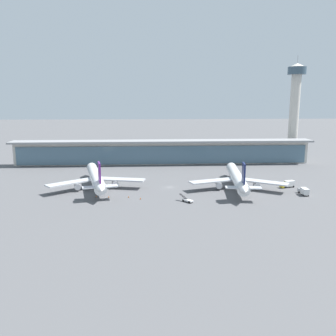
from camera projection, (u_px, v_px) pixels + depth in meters
The scene contains 12 objects.
ground_plane at pixel (169, 187), 162.81m from camera, with size 1200.00×1200.00×0.00m, color #515154.
airliner_left_stand at pixel (96, 178), 160.90m from camera, with size 43.46×57.40×15.43m.
airliner_centre_stand at pixel (237, 178), 160.20m from camera, with size 44.19×57.90×15.43m.
service_truck_near_nose_yellow at pixel (288, 184), 162.18m from camera, with size 7.65×4.44×3.10m.
service_truck_under_wing_grey at pixel (304, 191), 149.44m from camera, with size 2.58×7.37×3.10m.
service_truck_mid_apron_white at pixel (187, 200), 138.99m from camera, with size 5.42×6.07×2.70m.
terminal_building at pixel (163, 152), 221.18m from camera, with size 187.90×12.80×15.20m.
control_tower at pixel (295, 104), 235.84m from camera, with size 12.00×12.00×69.09m.
safety_cone_alpha at pixel (129, 197), 145.49m from camera, with size 0.62×0.62×0.70m.
safety_cone_bravo at pixel (109, 197), 145.54m from camera, with size 0.62×0.62×0.70m.
safety_cone_charlie at pixel (140, 199), 142.88m from camera, with size 0.62×0.62×0.70m.
safety_cone_delta at pixel (96, 196), 146.06m from camera, with size 0.62×0.62×0.70m.
Camera 1 is at (-9.73, -157.81, 39.87)m, focal length 37.32 mm.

